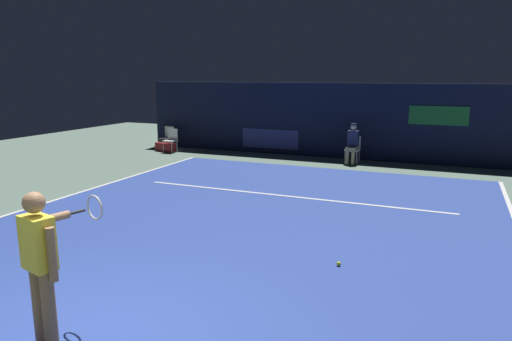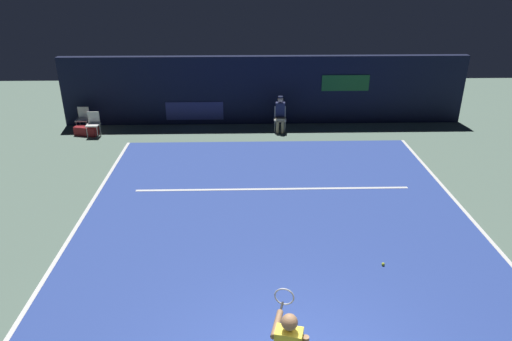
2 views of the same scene
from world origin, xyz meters
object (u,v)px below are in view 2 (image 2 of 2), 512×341
at_px(courtside_chair_far, 83,118).
at_px(tennis_ball, 383,264).
at_px(line_judge_on_chair, 280,114).
at_px(courtside_chair_near, 93,123).
at_px(equipment_bag, 86,131).

distance_m(courtside_chair_far, tennis_ball, 12.47).
xyz_separation_m(line_judge_on_chair, courtside_chair_near, (-6.77, -0.33, -0.18)).
bearing_deg(line_judge_on_chair, tennis_ball, -79.51).
bearing_deg(tennis_ball, equipment_bag, 136.52).
bearing_deg(equipment_bag, line_judge_on_chair, 16.93).
relative_size(line_judge_on_chair, courtside_chair_far, 1.50).
distance_m(courtside_chair_near, tennis_ball, 11.66).
bearing_deg(line_judge_on_chair, equipment_bag, -177.99).
relative_size(courtside_chair_far, tennis_ball, 12.94).
xyz_separation_m(courtside_chair_near, equipment_bag, (-0.32, 0.08, -0.34)).
xyz_separation_m(courtside_chair_near, courtside_chair_far, (-0.55, 0.60, 0.00)).
bearing_deg(line_judge_on_chair, courtside_chair_near, -177.21).
xyz_separation_m(line_judge_on_chair, equipment_bag, (-7.09, -0.25, -0.53)).
bearing_deg(tennis_ball, courtside_chair_far, 135.49).
distance_m(tennis_ball, equipment_bag, 11.94).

